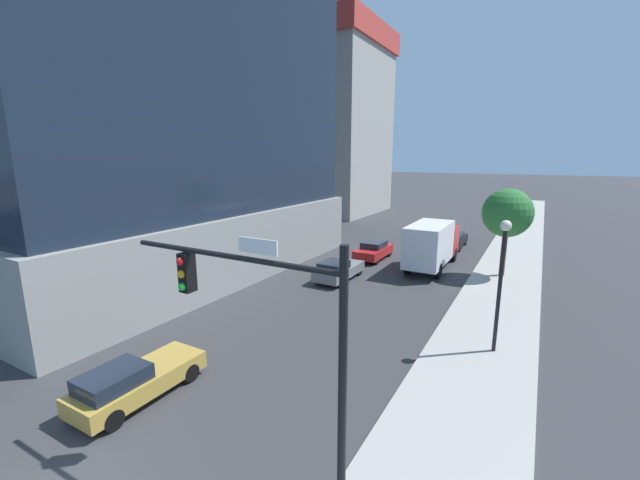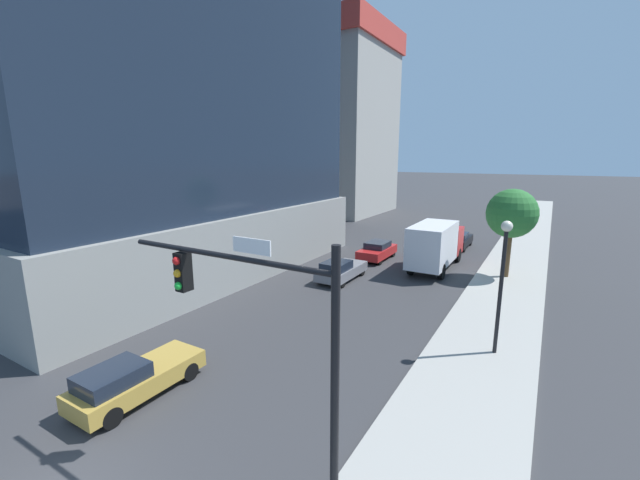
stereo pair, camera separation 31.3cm
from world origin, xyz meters
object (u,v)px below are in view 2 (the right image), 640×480
street_tree (512,214)px  car_black (458,240)px  car_gold (134,379)px  car_gray (341,270)px  car_red (377,250)px  construction_building (341,113)px  box_truck (436,244)px  street_lamp (503,268)px  traffic_light_pole (259,317)px

street_tree → car_black: street_tree is taller
car_gold → car_black: 29.85m
car_black → street_tree: bearing=-58.7°
car_gold → car_black: car_gold is taller
car_gray → car_red: (-0.00, 6.42, 0.03)m
construction_building → car_gold: 49.84m
construction_building → box_truck: bearing=-49.5°
construction_building → car_black: construction_building is taller
construction_building → street_lamp: 45.47m
street_lamp → street_tree: street_tree is taller
construction_building → car_gold: (15.68, -45.32, -13.55)m
street_lamp → car_gold: size_ratio=1.24×
street_tree → car_gray: street_tree is taller
traffic_light_pole → street_lamp: size_ratio=1.14×
traffic_light_pole → car_gray: traffic_light_pole is taller
street_lamp → car_red: 16.40m
construction_building → traffic_light_pole: 51.68m
traffic_light_pole → box_truck: (-1.30, 21.85, -2.58)m
car_gray → car_red: size_ratio=1.04×
traffic_light_pole → car_black: bearing=92.5°
traffic_light_pole → street_tree: traffic_light_pole is taller
car_gray → car_red: bearing=90.0°
construction_building → street_lamp: construction_building is taller
car_gold → box_truck: (4.79, 21.33, 1.23)m
car_gold → car_gray: car_gold is taller
street_tree → car_black: size_ratio=1.33×
car_gold → car_black: bearing=80.8°
traffic_light_pole → car_gold: size_ratio=1.41×
car_gray → street_lamp: bearing=-29.5°
street_lamp → box_truck: (-5.60, 11.77, -1.90)m
car_gray → car_red: car_red is taller
street_tree → car_gold: size_ratio=1.32×
traffic_light_pole → car_gold: bearing=175.1°
traffic_light_pole → street_lamp: (4.30, 10.08, -0.68)m
street_tree → car_gray: 11.99m
car_gold → construction_building: bearing=109.1°
car_black → car_gray: car_gray is taller
street_tree → car_gray: size_ratio=1.35×
construction_building → street_lamp: size_ratio=6.41×
construction_building → box_truck: size_ratio=4.68×
car_gray → car_black: bearing=71.2°
car_gold → car_red: car_red is taller
street_tree → car_gray: (-9.61, -6.09, -3.78)m
car_gold → box_truck: bearing=77.4°
street_tree → box_truck: 5.46m
construction_building → car_red: construction_building is taller
construction_building → car_gray: bearing=-62.3°
traffic_light_pole → street_lamp: 10.98m
construction_building → car_red: bearing=-56.2°
car_gold → box_truck: 21.89m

